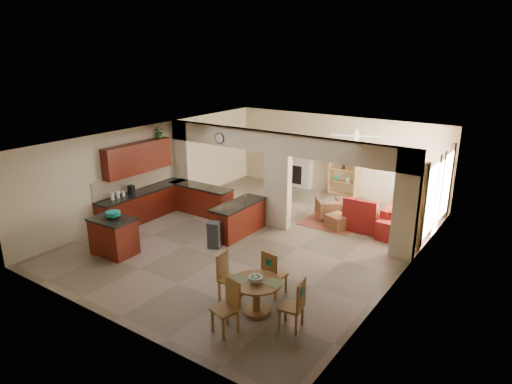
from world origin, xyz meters
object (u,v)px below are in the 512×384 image
Objects in this scene: kitchen_island at (114,236)px; armchair at (328,209)px; sofa at (410,217)px; dining_table at (256,292)px.

armchair is (3.41, 5.38, -0.16)m from kitchen_island.
sofa is (5.74, 5.94, -0.09)m from kitchen_island.
kitchen_island reaches higher than sofa.
sofa is at bearing 151.36° from armchair.
kitchen_island is 1.11× the size of dining_table.
kitchen_island is 8.26m from sofa.
dining_table is at bearing -4.64° from kitchen_island.
kitchen_island reaches higher than armchair.
armchair is (-2.33, -0.56, -0.07)m from sofa.
sofa reaches higher than dining_table.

